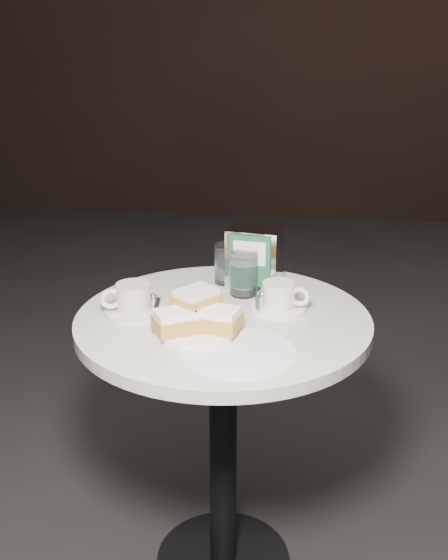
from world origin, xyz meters
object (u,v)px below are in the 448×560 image
Objects in this scene: water_glass_right at (244,274)px; napkin_dispenser at (255,256)px; coffee_cup_right at (279,298)px; coffee_cup_left at (133,301)px; water_glass_left at (227,264)px; beignet_plate at (197,319)px; cafe_table at (223,390)px.

napkin_dispenser is (0.02, 0.07, 0.02)m from water_glass_right.
napkin_dispenser reaches higher than coffee_cup_right.
coffee_cup_left is 0.30m from water_glass_left.
water_glass_left is 0.08m from napkin_dispenser.
water_glass_right reaches higher than beignet_plate.
coffee_cup_left is at bearing -160.72° from coffee_cup_right.
coffee_cup_left is 0.35m from napkin_dispenser.
water_glass_right is (0.04, 0.15, 0.25)m from cafe_table.
cafe_table is 0.34m from water_glass_left.
water_glass_right is at bearing 70.42° from beignet_plate.
beignet_plate is 0.33m from napkin_dispenser.
coffee_cup_right is at bearing -11.69° from coffee_cup_left.
coffee_cup_right is at bearing -44.16° from water_glass_right.
napkin_dispenser is (0.27, 0.22, 0.05)m from coffee_cup_left.
beignet_plate is (-0.05, -0.09, 0.23)m from cafe_table.
coffee_cup_left reaches higher than cafe_table.
beignet_plate is at bearing -117.79° from cafe_table.
coffee_cup_left is 1.77× the size of water_glass_left.
beignet_plate reaches higher than coffee_cup_left.
water_glass_left is (0.20, 0.23, 0.02)m from coffee_cup_left.
cafe_table is at bearing -95.42° from napkin_dispenser.
coffee_cup_left is at bearing 151.44° from beignet_plate.
coffee_cup_right is at bearing 23.15° from cafe_table.
coffee_cup_right is 0.18m from napkin_dispenser.
beignet_plate is at bearing -109.58° from water_glass_right.
cafe_table is 4.78× the size of napkin_dispenser.
coffee_cup_left is at bearing -131.64° from napkin_dispenser.
napkin_dispenser is at bearing 17.56° from coffee_cup_left.
cafe_table is 0.25m from beignet_plate.
water_glass_left is at bearing -176.70° from napkin_dispenser.
napkin_dispenser is (0.11, 0.31, 0.04)m from beignet_plate.
beignet_plate is at bearing -49.78° from coffee_cup_left.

